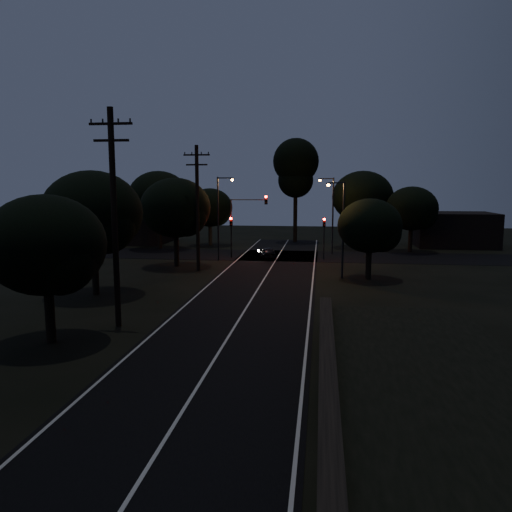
# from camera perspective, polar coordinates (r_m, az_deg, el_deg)

# --- Properties ---
(road_surface) EXTENTS (60.00, 70.00, 0.03)m
(road_surface) POSITION_cam_1_polar(r_m,az_deg,el_deg) (40.89, 1.30, -2.06)
(road_surface) COLOR black
(road_surface) RESTS_ON ground
(retaining_wall) EXTENTS (6.93, 26.00, 1.60)m
(retaining_wall) POSITION_cam_1_polar(r_m,az_deg,el_deg) (14.03, 22.10, -20.60)
(retaining_wall) COLOR black
(retaining_wall) RESTS_ON ground
(utility_pole_mid) EXTENTS (2.20, 0.30, 11.00)m
(utility_pole_mid) POSITION_cam_1_polar(r_m,az_deg,el_deg) (26.07, -15.90, 4.53)
(utility_pole_mid) COLOR black
(utility_pole_mid) RESTS_ON ground
(utility_pole_far) EXTENTS (2.20, 0.30, 10.50)m
(utility_pole_far) POSITION_cam_1_polar(r_m,az_deg,el_deg) (42.21, -6.71, 5.68)
(utility_pole_far) COLOR black
(utility_pole_far) RESTS_ON ground
(tree_left_b) EXTENTS (5.37, 5.37, 6.83)m
(tree_left_b) POSITION_cam_1_polar(r_m,az_deg,el_deg) (24.23, -22.62, 0.86)
(tree_left_b) COLOR black
(tree_left_b) RESTS_ON ground
(tree_left_c) EXTENTS (6.48, 6.48, 8.18)m
(tree_left_c) POSITION_cam_1_polar(r_m,az_deg,el_deg) (34.10, -17.92, 4.46)
(tree_left_c) COLOR black
(tree_left_c) RESTS_ON ground
(tree_left_d) EXTENTS (6.22, 6.22, 7.89)m
(tree_left_d) POSITION_cam_1_polar(r_m,az_deg,el_deg) (44.64, -8.96, 5.29)
(tree_left_d) COLOR black
(tree_left_d) RESTS_ON ground
(tree_far_nw) EXTENTS (5.42, 5.42, 6.87)m
(tree_far_nw) POSITION_cam_1_polar(r_m,az_deg,el_deg) (60.30, -5.13, 5.42)
(tree_far_nw) COLOR black
(tree_far_nw) RESTS_ON ground
(tree_far_w) EXTENTS (6.92, 6.92, 8.83)m
(tree_far_w) POSITION_cam_1_polar(r_m,az_deg,el_deg) (57.68, -10.86, 6.48)
(tree_far_w) COLOR black
(tree_far_w) RESTS_ON ground
(tree_far_ne) EXTENTS (7.01, 7.01, 8.87)m
(tree_far_ne) POSITION_cam_1_polar(r_m,az_deg,el_deg) (58.98, 12.35, 6.47)
(tree_far_ne) COLOR black
(tree_far_ne) RESTS_ON ground
(tree_far_e) EXTENTS (5.60, 5.60, 7.10)m
(tree_far_e) POSITION_cam_1_polar(r_m,az_deg,el_deg) (56.71, 17.57, 5.07)
(tree_far_e) COLOR black
(tree_far_e) RESTS_ON ground
(tree_right_a) EXTENTS (4.90, 4.90, 6.23)m
(tree_right_a) POSITION_cam_1_polar(r_m,az_deg,el_deg) (39.12, 13.13, 3.22)
(tree_right_a) COLOR black
(tree_right_a) RESTS_ON ground
(tall_pine) EXTENTS (5.76, 5.76, 13.09)m
(tall_pine) POSITION_cam_1_polar(r_m,az_deg,el_deg) (64.02, 4.57, 10.04)
(tall_pine) COLOR black
(tall_pine) RESTS_ON ground
(building_left) EXTENTS (10.00, 8.00, 4.40)m
(building_left) POSITION_cam_1_polar(r_m,az_deg,el_deg) (65.76, -14.28, 3.46)
(building_left) COLOR black
(building_left) RESTS_ON ground
(building_right) EXTENTS (9.00, 7.00, 4.00)m
(building_right) POSITION_cam_1_polar(r_m,az_deg,el_deg) (64.07, 21.64, 2.85)
(building_right) COLOR black
(building_right) RESTS_ON ground
(signal_left) EXTENTS (0.28, 0.35, 4.10)m
(signal_left) POSITION_cam_1_polar(r_m,az_deg,el_deg) (49.88, -2.86, 3.04)
(signal_left) COLOR black
(signal_left) RESTS_ON ground
(signal_right) EXTENTS (0.28, 0.35, 4.10)m
(signal_right) POSITION_cam_1_polar(r_m,az_deg,el_deg) (49.08, 7.78, 2.89)
(signal_right) COLOR black
(signal_right) RESTS_ON ground
(signal_mast) EXTENTS (3.70, 0.35, 6.25)m
(signal_mast) POSITION_cam_1_polar(r_m,az_deg,el_deg) (49.50, -0.94, 4.76)
(signal_mast) COLOR black
(signal_mast) RESTS_ON ground
(streetlight_a) EXTENTS (1.66, 0.26, 8.00)m
(streetlight_a) POSITION_cam_1_polar(r_m,az_deg,el_deg) (47.94, -4.13, 4.98)
(streetlight_a) COLOR black
(streetlight_a) RESTS_ON ground
(streetlight_b) EXTENTS (1.66, 0.26, 8.00)m
(streetlight_b) POSITION_cam_1_polar(r_m,az_deg,el_deg) (52.97, 8.57, 5.21)
(streetlight_b) COLOR black
(streetlight_b) RESTS_ON ground
(streetlight_c) EXTENTS (1.46, 0.26, 7.50)m
(streetlight_c) POSITION_cam_1_polar(r_m,az_deg,el_deg) (39.03, 9.70, 3.76)
(streetlight_c) COLOR black
(streetlight_c) RESTS_ON ground
(car) EXTENTS (2.35, 3.67, 1.16)m
(car) POSITION_cam_1_polar(r_m,az_deg,el_deg) (49.43, 1.30, 0.37)
(car) COLOR black
(car) RESTS_ON ground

